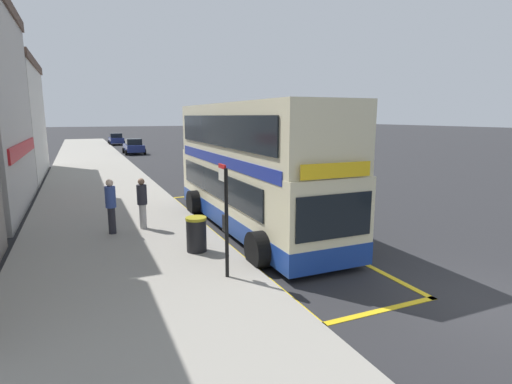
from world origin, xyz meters
name	(u,v)px	position (x,y,z in m)	size (l,w,h in m)	color
ground_plane	(174,160)	(0.00, 32.00, 0.00)	(260.00, 260.00, 0.00)	#28282B
pavement_near	(92,162)	(-7.00, 32.00, 0.07)	(6.00, 76.00, 0.14)	gray
double_decker_bus	(252,171)	(-2.46, 7.76, 2.06)	(3.17, 10.19, 4.40)	beige
bus_bay_markings	(253,229)	(-2.48, 7.61, 0.01)	(3.04, 13.61, 0.01)	gold
bus_stop_sign	(225,212)	(-4.89, 3.65, 1.74)	(0.09, 0.51, 2.72)	black
parked_car_navy_distant	(116,139)	(-3.07, 54.84, 0.80)	(2.09, 4.20, 1.62)	navy
parked_car_navy_far	(134,146)	(-2.61, 39.43, 0.80)	(2.09, 4.20, 1.62)	navy
pedestrian_waiting_near_sign	(142,201)	(-6.11, 8.79, 1.10)	(0.34, 0.34, 1.76)	#B7B2AD
pedestrian_further_back	(111,204)	(-7.14, 8.56, 1.14)	(0.34, 0.34, 1.82)	#26262D
litter_bin	(196,234)	(-5.06, 5.71, 0.65)	(0.60, 0.60, 1.01)	black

